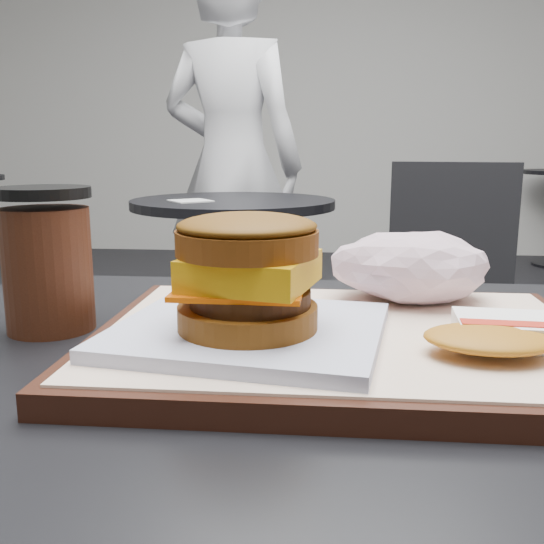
{
  "coord_description": "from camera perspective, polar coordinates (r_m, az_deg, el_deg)",
  "views": [
    {
      "loc": [
        -0.02,
        -0.41,
        0.93
      ],
      "look_at": [
        -0.06,
        0.03,
        0.83
      ],
      "focal_mm": 40.0,
      "sensor_mm": 36.0,
      "label": 1
    }
  ],
  "objects": [
    {
      "name": "serving_tray",
      "position": [
        0.47,
        6.66,
        -6.47
      ],
      "size": [
        0.38,
        0.28,
        0.02
      ],
      "color": "black",
      "rests_on": "customer_table"
    },
    {
      "name": "neighbor_chair",
      "position": [
        2.06,
        13.0,
        -0.27
      ],
      "size": [
        0.64,
        0.5,
        0.88
      ],
      "color": "#9B9BA0",
      "rests_on": "ground"
    },
    {
      "name": "hash_brown",
      "position": [
        0.45,
        21.25,
        -5.49
      ],
      "size": [
        0.12,
        0.09,
        0.02
      ],
      "color": "white",
      "rests_on": "serving_tray"
    },
    {
      "name": "neighbor_table",
      "position": [
        2.12,
        -3.62,
        1.47
      ],
      "size": [
        0.7,
        0.7,
        0.75
      ],
      "color": "black",
      "rests_on": "ground"
    },
    {
      "name": "napkin",
      "position": [
        2.03,
        -7.67,
        6.66
      ],
      "size": [
        0.17,
        0.17,
        0.0
      ],
      "primitive_type": "cube",
      "rotation": [
        0.0,
        0.0,
        0.64
      ],
      "color": "silver",
      "rests_on": "neighbor_table"
    },
    {
      "name": "crumpled_wrapper",
      "position": [
        0.56,
        12.87,
        0.55
      ],
      "size": [
        0.14,
        0.11,
        0.06
      ],
      "primitive_type": null,
      "color": "silver",
      "rests_on": "serving_tray"
    },
    {
      "name": "breakfast_sandwich",
      "position": [
        0.43,
        -2.22,
        -1.43
      ],
      "size": [
        0.21,
        0.2,
        0.09
      ],
      "color": "white",
      "rests_on": "serving_tray"
    },
    {
      "name": "patron",
      "position": [
        2.62,
        -3.78,
        9.9
      ],
      "size": [
        0.69,
        0.53,
        1.69
      ],
      "primitive_type": "imported",
      "rotation": [
        0.0,
        0.0,
        2.91
      ],
      "color": "silver",
      "rests_on": "ground"
    },
    {
      "name": "coffee_cup",
      "position": [
        0.56,
        -20.37,
        0.83
      ],
      "size": [
        0.08,
        0.08,
        0.12
      ],
      "color": "#3B1A0E",
      "rests_on": "customer_table"
    }
  ]
}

